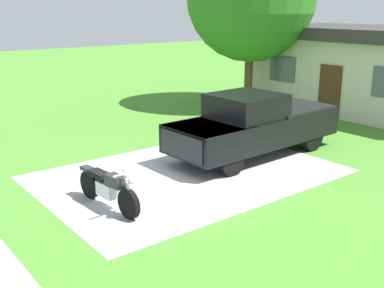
% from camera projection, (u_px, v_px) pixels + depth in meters
% --- Properties ---
extents(ground_plane, '(80.00, 80.00, 0.00)m').
position_uv_depth(ground_plane, '(189.00, 174.00, 12.57)').
color(ground_plane, '#49862D').
extents(driveway_pad, '(5.35, 7.72, 0.01)m').
position_uv_depth(driveway_pad, '(189.00, 174.00, 12.57)').
color(driveway_pad, '#A8A8A8').
rests_on(driveway_pad, ground).
extents(motorcycle, '(2.21, 0.70, 1.09)m').
position_uv_depth(motorcycle, '(108.00, 188.00, 10.32)').
color(motorcycle, black).
rests_on(motorcycle, ground).
extents(pickup_truck, '(2.20, 5.69, 1.90)m').
position_uv_depth(pickup_truck, '(256.00, 124.00, 13.98)').
color(pickup_truck, black).
rests_on(pickup_truck, ground).
extents(neighbor_house, '(9.60, 5.60, 3.50)m').
position_uv_depth(neighbor_house, '(367.00, 68.00, 19.98)').
color(neighbor_house, beige).
rests_on(neighbor_house, ground).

